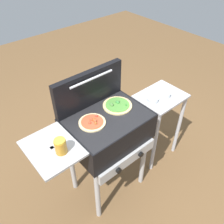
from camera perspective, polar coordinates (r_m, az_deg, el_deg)
name	(u,v)px	position (r m, az deg, el deg)	size (l,w,h in m)	color
ground_plane	(108,183)	(2.50, -0.91, -16.90)	(8.00, 8.00, 0.00)	brown
grill	(106,131)	(1.90, -1.38, -4.66)	(0.96, 0.53, 0.90)	black
grill_lid_open	(89,88)	(1.86, -5.52, 5.70)	(0.63, 0.08, 0.30)	black
pizza_pepperoni	(92,122)	(1.76, -4.76, -2.44)	(0.20, 0.20, 0.04)	beige
pizza_veggie	(117,105)	(1.91, 1.29, 1.67)	(0.24, 0.24, 0.04)	#E0C17F
sauce_jar	(61,146)	(1.56, -12.34, -8.07)	(0.08, 0.08, 0.11)	#B77A1E
prep_table	(158,114)	(2.40, 11.09, -0.51)	(0.44, 0.36, 0.79)	#B2B2B7
topping_bowl_near	(164,95)	(2.25, 12.55, 4.14)	(0.11, 0.11, 0.04)	silver
topping_bowl_far	(153,100)	(2.16, 9.77, 2.98)	(0.11, 0.11, 0.04)	silver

